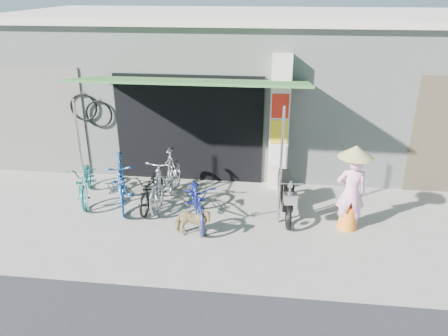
# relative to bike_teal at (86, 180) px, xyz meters

# --- Properties ---
(ground) EXTENTS (80.00, 80.00, 0.00)m
(ground) POSITION_rel_bike_teal_xyz_m (3.23, -1.29, -0.44)
(ground) COLOR gray
(ground) RESTS_ON ground
(bicycle_shop) EXTENTS (12.30, 5.30, 3.66)m
(bicycle_shop) POSITION_rel_bike_teal_xyz_m (3.22, 3.80, 1.39)
(bicycle_shop) COLOR #A3AAA2
(bicycle_shop) RESTS_ON ground
(shop_pillar) EXTENTS (0.42, 0.44, 3.00)m
(shop_pillar) POSITION_rel_bike_teal_xyz_m (4.08, 1.16, 1.06)
(shop_pillar) COLOR beige
(shop_pillar) RESTS_ON ground
(awning) EXTENTS (4.60, 1.88, 2.72)m
(awning) POSITION_rel_bike_teal_xyz_m (2.32, 0.34, 2.07)
(awning) COLOR #305E2A
(awning) RESTS_ON ground
(neighbour_left) EXTENTS (2.60, 0.06, 2.60)m
(neighbour_left) POSITION_rel_bike_teal_xyz_m (-1.77, 1.30, 0.86)
(neighbour_left) COLOR #6B665B
(neighbour_left) RESTS_ON ground
(bike_teal) EXTENTS (1.08, 1.78, 0.88)m
(bike_teal) POSITION_rel_bike_teal_xyz_m (0.00, 0.00, 0.00)
(bike_teal) COLOR #186E6C
(bike_teal) RESTS_ON ground
(bike_blue) EXTENTS (1.06, 1.83, 1.06)m
(bike_blue) POSITION_rel_bike_teal_xyz_m (0.85, -0.17, 0.09)
(bike_blue) COLOR #1F4E8E
(bike_blue) RESTS_ON ground
(bike_black) EXTENTS (0.57, 1.56, 0.82)m
(bike_black) POSITION_rel_bike_teal_xyz_m (1.50, -0.13, -0.03)
(bike_black) COLOR black
(bike_black) RESTS_ON ground
(bike_silver) EXTENTS (0.74, 1.92, 1.13)m
(bike_silver) POSITION_rel_bike_teal_xyz_m (1.76, 0.04, 0.12)
(bike_silver) COLOR #AEAEB3
(bike_silver) RESTS_ON ground
(bike_navy) EXTENTS (1.07, 1.80, 0.90)m
(bike_navy) POSITION_rel_bike_teal_xyz_m (2.55, -0.63, 0.01)
(bike_navy) COLOR navy
(bike_navy) RESTS_ON ground
(street_dog) EXTENTS (0.74, 0.38, 0.61)m
(street_dog) POSITION_rel_bike_teal_xyz_m (2.56, -1.27, -0.14)
(street_dog) COLOR tan
(street_dog) RESTS_ON ground
(moped) EXTENTS (0.48, 1.69, 0.96)m
(moped) POSITION_rel_bike_teal_xyz_m (4.26, -0.13, -0.01)
(moped) COLOR black
(moped) RESTS_ON ground
(nun) EXTENTS (0.64, 0.64, 1.68)m
(nun) POSITION_rel_bike_teal_xyz_m (5.44, -0.59, 0.40)
(nun) COLOR #FFABD0
(nun) RESTS_ON ground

